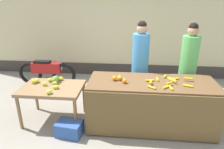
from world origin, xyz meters
name	(u,v)px	position (x,y,z in m)	size (l,w,h in m)	color
ground_plane	(121,123)	(0.00, 0.00, 0.00)	(24.00, 24.00, 0.00)	gray
market_wall_back	(127,20)	(0.00, 2.67, 1.67)	(9.71, 0.23, 3.40)	beige
fruit_stall_counter	(150,104)	(0.54, -0.01, 0.45)	(2.27, 0.89, 0.91)	brown
side_table_wooden	(52,91)	(-1.32, 0.00, 0.64)	(1.15, 0.78, 0.72)	olive
banana_bunch_pile	(168,82)	(0.81, -0.04, 0.93)	(0.83, 0.65, 0.07)	yellow
orange_pile	(119,79)	(-0.04, -0.02, 0.95)	(0.27, 0.26, 0.09)	orange
mango_papaya_pile	(51,81)	(-1.37, 0.12, 0.78)	(0.63, 0.74, 0.14)	gold
vendor_woman_blue_shirt	(140,66)	(0.35, 0.68, 0.95)	(0.34, 0.34, 1.88)	#33333D
vendor_woman_green_shirt	(188,69)	(1.32, 0.67, 0.94)	(0.34, 0.34, 1.86)	#33333D
parked_motorcycle	(47,71)	(-2.12, 1.62, 0.40)	(1.60, 0.18, 0.88)	black
produce_crate	(69,128)	(-0.89, -0.44, 0.13)	(0.44, 0.32, 0.26)	#3359A5
produce_sack	(101,92)	(-0.49, 0.77, 0.27)	(0.36, 0.30, 0.53)	maroon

